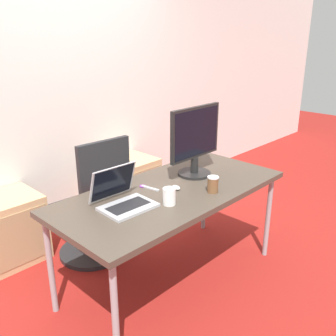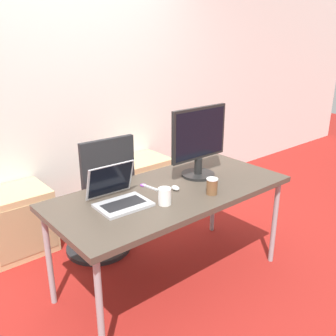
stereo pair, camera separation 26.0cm
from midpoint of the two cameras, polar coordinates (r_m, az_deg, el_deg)
name	(u,v)px [view 1 (the left image)]	position (r m, az deg, el deg)	size (l,w,h in m)	color
ground_plane	(172,279)	(3.01, -2.01, -16.64)	(14.00, 14.00, 0.00)	maroon
wall_back	(58,91)	(3.62, -18.48, 11.10)	(10.00, 0.05, 2.60)	silver
desk	(172,196)	(2.65, -2.20, -4.30)	(1.72, 0.80, 0.75)	#473D33
office_chair	(94,215)	(3.16, -13.49, -6.99)	(0.56, 0.57, 1.06)	#232326
cabinet_left	(7,229)	(3.41, -25.36, -8.52)	(0.53, 0.45, 0.56)	tan
cabinet_right	(130,185)	(3.98, -7.74, -2.63)	(0.53, 0.45, 0.56)	tan
laptop_center	(123,198)	(2.40, -10.00, -4.63)	(0.34, 0.32, 0.25)	#ADADB2
monitor	(195,141)	(2.81, 1.52, 4.10)	(0.52, 0.25, 0.53)	black
mouse	(176,188)	(2.62, -1.63, -3.07)	(0.04, 0.07, 0.03)	silver
coffee_cup_white	(169,196)	(2.39, -2.95, -4.40)	(0.08, 0.08, 0.11)	white
coffee_cup_brown	(213,184)	(2.57, 3.99, -2.57)	(0.08, 0.08, 0.11)	brown
scissors	(147,187)	(2.66, -5.95, -3.02)	(0.06, 0.17, 0.01)	#B2B2B7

